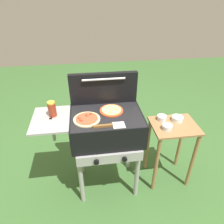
{
  "coord_description": "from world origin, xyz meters",
  "views": [
    {
      "loc": [
        -0.16,
        -1.52,
        1.89
      ],
      "look_at": [
        0.05,
        0.0,
        0.92
      ],
      "focal_mm": 33.13,
      "sensor_mm": 36.0,
      "label": 1
    }
  ],
  "objects_px": {
    "pizza_pepperoni": "(87,119)",
    "topping_bowl_near": "(177,119)",
    "sauce_jar": "(52,109)",
    "grill": "(105,128)",
    "spatula": "(110,126)",
    "pizza_cheese": "(112,110)",
    "prep_table": "(171,141)",
    "topping_bowl_far": "(162,118)",
    "topping_bowl_middle": "(167,127)"
  },
  "relations": [
    {
      "from": "topping_bowl_near",
      "to": "topping_bowl_far",
      "type": "bearing_deg",
      "value": 166.41
    },
    {
      "from": "pizza_pepperoni",
      "to": "topping_bowl_middle",
      "type": "xyz_separation_m",
      "value": [
        0.74,
        0.01,
        -0.17
      ]
    },
    {
      "from": "topping_bowl_far",
      "to": "topping_bowl_middle",
      "type": "height_order",
      "value": "same"
    },
    {
      "from": "topping_bowl_far",
      "to": "pizza_cheese",
      "type": "bearing_deg",
      "value": -173.55
    },
    {
      "from": "grill",
      "to": "pizza_pepperoni",
      "type": "relative_size",
      "value": 4.22
    },
    {
      "from": "grill",
      "to": "topping_bowl_far",
      "type": "relative_size",
      "value": 10.29
    },
    {
      "from": "topping_bowl_middle",
      "to": "grill",
      "type": "bearing_deg",
      "value": 175.32
    },
    {
      "from": "sauce_jar",
      "to": "pizza_pepperoni",
      "type": "bearing_deg",
      "value": -20.15
    },
    {
      "from": "pizza_cheese",
      "to": "pizza_pepperoni",
      "type": "distance_m",
      "value": 0.25
    },
    {
      "from": "topping_bowl_middle",
      "to": "pizza_pepperoni",
      "type": "bearing_deg",
      "value": -179.2
    },
    {
      "from": "topping_bowl_far",
      "to": "sauce_jar",
      "type": "bearing_deg",
      "value": -176.65
    },
    {
      "from": "spatula",
      "to": "topping_bowl_far",
      "type": "bearing_deg",
      "value": 26.95
    },
    {
      "from": "topping_bowl_near",
      "to": "topping_bowl_middle",
      "type": "relative_size",
      "value": 1.2
    },
    {
      "from": "pizza_pepperoni",
      "to": "topping_bowl_near",
      "type": "height_order",
      "value": "pizza_pepperoni"
    },
    {
      "from": "pizza_pepperoni",
      "to": "topping_bowl_middle",
      "type": "bearing_deg",
      "value": 0.8
    },
    {
      "from": "sauce_jar",
      "to": "pizza_cheese",
      "type": "bearing_deg",
      "value": 0.25
    },
    {
      "from": "spatula",
      "to": "sauce_jar",
      "type": "bearing_deg",
      "value": 154.28
    },
    {
      "from": "prep_table",
      "to": "topping_bowl_near",
      "type": "height_order",
      "value": "topping_bowl_near"
    },
    {
      "from": "grill",
      "to": "sauce_jar",
      "type": "height_order",
      "value": "sauce_jar"
    },
    {
      "from": "pizza_cheese",
      "to": "sauce_jar",
      "type": "xyz_separation_m",
      "value": [
        -0.52,
        -0.0,
        0.06
      ]
    },
    {
      "from": "pizza_cheese",
      "to": "sauce_jar",
      "type": "relative_size",
      "value": 1.55
    },
    {
      "from": "spatula",
      "to": "topping_bowl_far",
      "type": "height_order",
      "value": "spatula"
    },
    {
      "from": "pizza_cheese",
      "to": "sauce_jar",
      "type": "bearing_deg",
      "value": -179.75
    },
    {
      "from": "pizza_cheese",
      "to": "pizza_pepperoni",
      "type": "height_order",
      "value": "same"
    },
    {
      "from": "sauce_jar",
      "to": "topping_bowl_far",
      "type": "height_order",
      "value": "sauce_jar"
    },
    {
      "from": "pizza_cheese",
      "to": "topping_bowl_middle",
      "type": "distance_m",
      "value": 0.55
    },
    {
      "from": "grill",
      "to": "spatula",
      "type": "relative_size",
      "value": 3.68
    },
    {
      "from": "pizza_pepperoni",
      "to": "prep_table",
      "type": "bearing_deg",
      "value": 4.24
    },
    {
      "from": "grill",
      "to": "sauce_jar",
      "type": "bearing_deg",
      "value": 173.87
    },
    {
      "from": "pizza_pepperoni",
      "to": "sauce_jar",
      "type": "height_order",
      "value": "sauce_jar"
    },
    {
      "from": "pizza_pepperoni",
      "to": "topping_bowl_middle",
      "type": "relative_size",
      "value": 2.44
    },
    {
      "from": "pizza_pepperoni",
      "to": "topping_bowl_near",
      "type": "relative_size",
      "value": 2.03
    },
    {
      "from": "spatula",
      "to": "pizza_pepperoni",
      "type": "bearing_deg",
      "value": 146.34
    },
    {
      "from": "grill",
      "to": "pizza_pepperoni",
      "type": "height_order",
      "value": "pizza_pepperoni"
    },
    {
      "from": "pizza_cheese",
      "to": "spatula",
      "type": "relative_size",
      "value": 0.81
    },
    {
      "from": "spatula",
      "to": "topping_bowl_near",
      "type": "relative_size",
      "value": 2.34
    },
    {
      "from": "pizza_cheese",
      "to": "topping_bowl_far",
      "type": "height_order",
      "value": "pizza_cheese"
    },
    {
      "from": "grill",
      "to": "topping_bowl_near",
      "type": "relative_size",
      "value": 8.59
    },
    {
      "from": "pizza_pepperoni",
      "to": "prep_table",
      "type": "xyz_separation_m",
      "value": [
        0.83,
        0.06,
        -0.39
      ]
    },
    {
      "from": "sauce_jar",
      "to": "spatula",
      "type": "height_order",
      "value": "sauce_jar"
    },
    {
      "from": "topping_bowl_near",
      "to": "grill",
      "type": "bearing_deg",
      "value": -174.3
    },
    {
      "from": "pizza_cheese",
      "to": "prep_table",
      "type": "distance_m",
      "value": 0.72
    },
    {
      "from": "pizza_pepperoni",
      "to": "prep_table",
      "type": "height_order",
      "value": "pizza_pepperoni"
    },
    {
      "from": "topping_bowl_near",
      "to": "topping_bowl_middle",
      "type": "height_order",
      "value": "same"
    },
    {
      "from": "spatula",
      "to": "topping_bowl_near",
      "type": "height_order",
      "value": "spatula"
    },
    {
      "from": "grill",
      "to": "sauce_jar",
      "type": "distance_m",
      "value": 0.5
    },
    {
      "from": "topping_bowl_near",
      "to": "topping_bowl_far",
      "type": "distance_m",
      "value": 0.15
    },
    {
      "from": "grill",
      "to": "topping_bowl_far",
      "type": "xyz_separation_m",
      "value": [
        0.58,
        0.11,
        -0.02
      ]
    },
    {
      "from": "pizza_cheese",
      "to": "prep_table",
      "type": "bearing_deg",
      "value": -4.33
    },
    {
      "from": "spatula",
      "to": "topping_bowl_middle",
      "type": "distance_m",
      "value": 0.6
    }
  ]
}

